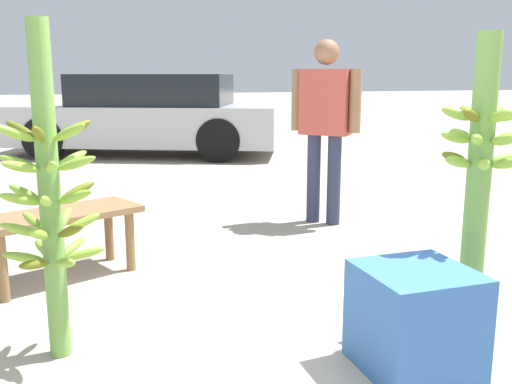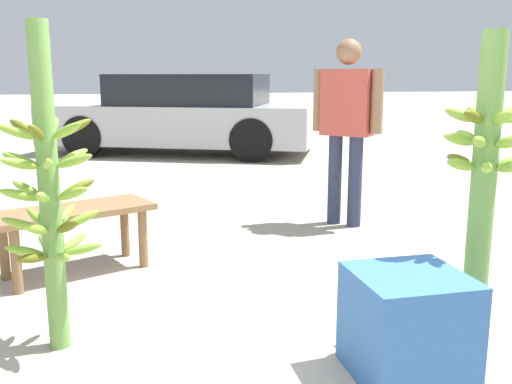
{
  "view_description": "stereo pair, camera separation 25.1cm",
  "coord_description": "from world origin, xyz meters",
  "px_view_note": "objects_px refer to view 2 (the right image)",
  "views": [
    {
      "loc": [
        -0.9,
        -2.12,
        1.29
      ],
      "look_at": [
        0.0,
        0.61,
        0.7
      ],
      "focal_mm": 40.0,
      "sensor_mm": 36.0,
      "label": 1
    },
    {
      "loc": [
        -0.66,
        -2.19,
        1.29
      ],
      "look_at": [
        0.0,
        0.61,
        0.7
      ],
      "focal_mm": 40.0,
      "sensor_mm": 36.0,
      "label": 2
    }
  ],
  "objects_px": {
    "banana_stalk_left": "(49,192)",
    "parked_car": "(183,115)",
    "vendor_person": "(347,117)",
    "market_bench": "(74,220)",
    "produce_crate": "(407,325)",
    "banana_stalk_center": "(484,178)"
  },
  "relations": [
    {
      "from": "banana_stalk_left",
      "to": "parked_car",
      "type": "xyz_separation_m",
      "value": [
        1.36,
        6.92,
        -0.12
      ]
    },
    {
      "from": "vendor_person",
      "to": "parked_car",
      "type": "height_order",
      "value": "vendor_person"
    },
    {
      "from": "market_bench",
      "to": "parked_car",
      "type": "height_order",
      "value": "parked_car"
    },
    {
      "from": "produce_crate",
      "to": "market_bench",
      "type": "bearing_deg",
      "value": 131.09
    },
    {
      "from": "banana_stalk_center",
      "to": "parked_car",
      "type": "distance_m",
      "value": 7.31
    },
    {
      "from": "banana_stalk_center",
      "to": "produce_crate",
      "type": "height_order",
      "value": "banana_stalk_center"
    },
    {
      "from": "parked_car",
      "to": "market_bench",
      "type": "bearing_deg",
      "value": -169.46
    },
    {
      "from": "banana_stalk_center",
      "to": "vendor_person",
      "type": "height_order",
      "value": "vendor_person"
    },
    {
      "from": "vendor_person",
      "to": "produce_crate",
      "type": "height_order",
      "value": "vendor_person"
    },
    {
      "from": "market_bench",
      "to": "produce_crate",
      "type": "xyz_separation_m",
      "value": [
        1.49,
        -1.71,
        -0.13
      ]
    },
    {
      "from": "vendor_person",
      "to": "parked_car",
      "type": "relative_size",
      "value": 0.34
    },
    {
      "from": "vendor_person",
      "to": "parked_car",
      "type": "distance_m",
      "value": 5.15
    },
    {
      "from": "parked_car",
      "to": "produce_crate",
      "type": "distance_m",
      "value": 7.57
    },
    {
      "from": "banana_stalk_left",
      "to": "banana_stalk_center",
      "type": "bearing_deg",
      "value": -10.25
    },
    {
      "from": "banana_stalk_center",
      "to": "produce_crate",
      "type": "distance_m",
      "value": 0.82
    },
    {
      "from": "parked_car",
      "to": "produce_crate",
      "type": "xyz_separation_m",
      "value": [
        0.14,
        -7.55,
        -0.41
      ]
    },
    {
      "from": "banana_stalk_left",
      "to": "vendor_person",
      "type": "relative_size",
      "value": 0.96
    },
    {
      "from": "banana_stalk_left",
      "to": "produce_crate",
      "type": "xyz_separation_m",
      "value": [
        1.5,
        -0.64,
        -0.53
      ]
    },
    {
      "from": "banana_stalk_center",
      "to": "produce_crate",
      "type": "bearing_deg",
      "value": -151.93
    },
    {
      "from": "banana_stalk_center",
      "to": "parked_car",
      "type": "bearing_deg",
      "value": 95.13
    },
    {
      "from": "vendor_person",
      "to": "market_bench",
      "type": "bearing_deg",
      "value": -115.22
    },
    {
      "from": "banana_stalk_center",
      "to": "market_bench",
      "type": "relative_size",
      "value": 1.37
    }
  ]
}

